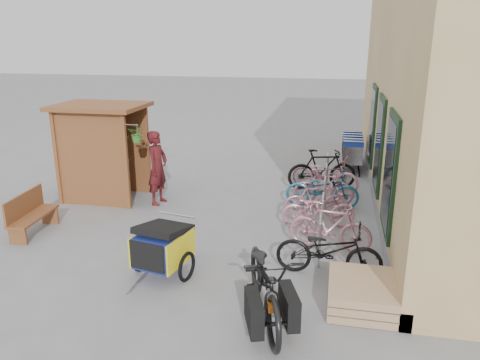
% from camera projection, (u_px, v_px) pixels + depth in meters
% --- Properties ---
extents(ground, '(80.00, 80.00, 0.00)m').
position_uv_depth(ground, '(199.00, 250.00, 9.10)').
color(ground, gray).
extents(kiosk, '(2.49, 1.65, 2.40)m').
position_uv_depth(kiosk, '(99.00, 138.00, 11.59)').
color(kiosk, brown).
rests_on(kiosk, ground).
extents(bike_rack, '(0.05, 5.35, 0.86)m').
position_uv_depth(bike_rack, '(324.00, 194.00, 10.75)').
color(bike_rack, '#A5A8AD').
rests_on(bike_rack, ground).
extents(pallet_stack, '(1.00, 1.20, 0.40)m').
position_uv_depth(pallet_stack, '(361.00, 293.00, 7.14)').
color(pallet_stack, tan).
rests_on(pallet_stack, ground).
extents(bench, '(0.52, 1.41, 0.88)m').
position_uv_depth(bench, '(30.00, 213.00, 9.73)').
color(bench, brown).
rests_on(bench, ground).
extents(shopping_carts, '(0.61, 2.43, 1.10)m').
position_uv_depth(shopping_carts, '(352.00, 147.00, 14.73)').
color(shopping_carts, silver).
rests_on(shopping_carts, ground).
extents(child_trailer, '(1.07, 1.71, 0.98)m').
position_uv_depth(child_trailer, '(163.00, 246.00, 7.99)').
color(child_trailer, navy).
rests_on(child_trailer, ground).
extents(cargo_bike, '(1.47, 2.38, 1.18)m').
position_uv_depth(cargo_bike, '(266.00, 283.00, 6.72)').
color(cargo_bike, black).
rests_on(cargo_bike, ground).
extents(person_kiosk, '(0.54, 0.73, 1.82)m').
position_uv_depth(person_kiosk, '(158.00, 168.00, 11.40)').
color(person_kiosk, maroon).
rests_on(person_kiosk, ground).
extents(bike_0, '(1.84, 0.73, 0.95)m').
position_uv_depth(bike_0, '(329.00, 250.00, 7.98)').
color(bike_0, black).
rests_on(bike_0, ground).
extents(bike_1, '(1.65, 0.68, 0.96)m').
position_uv_depth(bike_1, '(330.00, 226.00, 8.97)').
color(bike_1, '#CC8497').
rests_on(bike_1, ground).
extents(bike_2, '(1.67, 0.86, 0.83)m').
position_uv_depth(bike_2, '(318.00, 209.00, 10.06)').
color(bike_2, '#CC8497').
rests_on(bike_2, ground).
extents(bike_3, '(1.53, 0.76, 0.88)m').
position_uv_depth(bike_3, '(316.00, 200.00, 10.53)').
color(bike_3, '#CC8497').
rests_on(bike_3, ground).
extents(bike_4, '(1.75, 0.62, 0.92)m').
position_uv_depth(bike_4, '(322.00, 189.00, 11.24)').
color(bike_4, '#206382').
rests_on(bike_4, ground).
extents(bike_5, '(1.50, 0.50, 0.89)m').
position_uv_depth(bike_5, '(324.00, 187.00, 11.44)').
color(bike_5, '#CC8497').
rests_on(bike_5, ground).
extents(bike_6, '(1.95, 1.15, 0.97)m').
position_uv_depth(bike_6, '(325.00, 174.00, 12.36)').
color(bike_6, '#CC8497').
rests_on(bike_6, ground).
extents(bike_7, '(1.92, 0.95, 1.11)m').
position_uv_depth(bike_7, '(322.00, 169.00, 12.56)').
color(bike_7, black).
rests_on(bike_7, ground).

